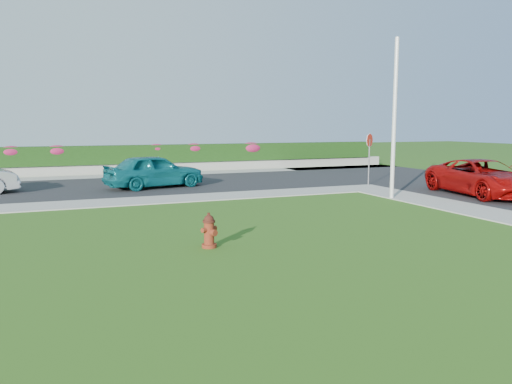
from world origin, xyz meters
name	(u,v)px	position (x,y,z in m)	size (l,w,h in m)	color
ground	(337,245)	(0.00, 0.00, 0.00)	(120.00, 120.00, 0.00)	black
street_far	(85,188)	(-5.00, 14.00, 0.02)	(26.00, 8.00, 0.04)	black
sidewalk_far	(65,205)	(-6.00, 9.00, 0.02)	(24.00, 2.00, 0.04)	gray
curb_corner	(365,188)	(7.00, 9.00, 0.02)	(2.00, 2.00, 0.04)	gray
sidewalk_beyond	(152,175)	(-1.00, 19.00, 0.02)	(34.00, 2.00, 0.04)	gray
retaining_wall	(147,168)	(-1.00, 20.50, 0.30)	(34.00, 0.40, 0.60)	gray
hedge	(146,154)	(-1.00, 20.60, 1.15)	(32.00, 0.90, 1.10)	black
fire_hydrant	(209,231)	(-2.96, 0.97, 0.40)	(0.44, 0.42, 0.85)	#50180C
suv_red	(483,178)	(10.01, 4.99, 0.78)	(2.45, 5.32, 1.48)	#980908
sedan_teal	(154,171)	(-2.02, 12.74, 0.81)	(1.83, 4.54, 1.55)	#0D6069
utility_pole	(394,120)	(6.10, 5.85, 3.13)	(0.16, 0.16, 6.26)	silver
stop_sign	(369,147)	(7.71, 9.74, 1.89)	(0.61, 0.36, 2.54)	slate
flower_clump_b	(11,152)	(-8.47, 20.50, 1.44)	(1.31, 0.84, 0.65)	#AC1D55
flower_clump_c	(57,151)	(-6.08, 20.50, 1.44)	(1.33, 0.85, 0.66)	#AC1D55
flower_clump_d	(157,149)	(-0.37, 20.50, 1.47)	(1.15, 0.74, 0.57)	#AC1D55
flower_clump_e	(194,148)	(1.99, 20.50, 1.45)	(1.28, 0.82, 0.64)	#AC1D55
flower_clump_f	(251,148)	(5.90, 20.50, 1.40)	(1.51, 0.97, 0.75)	#AC1D55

